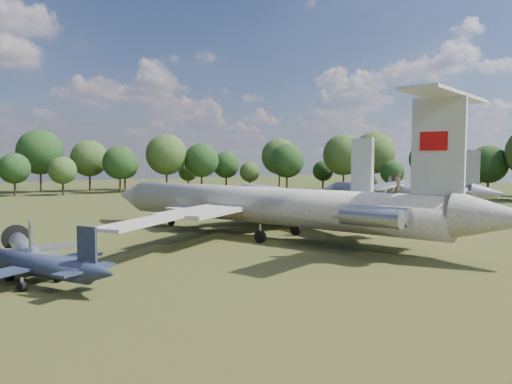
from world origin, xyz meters
TOP-DOWN VIEW (x-y plane):
  - ground at (0.00, 0.00)m, footprint 300.00×300.00m
  - il62_airliner at (5.23, -2.25)m, footprint 58.32×67.79m
  - tu104_jet at (15.99, 5.04)m, footprint 45.33×54.01m
  - an12_transport at (43.19, 8.05)m, footprint 41.54×43.39m
  - small_prop_west at (-20.71, -10.08)m, footprint 16.93×18.99m
  - small_prop_northwest at (-20.00, -2.45)m, footprint 12.21×15.78m
  - person_on_il62 at (9.38, -17.68)m, footprint 0.71×0.48m

SIDE VIEW (x-z plane):
  - ground at x=0.00m, z-range 0.00..0.00m
  - small_prop_northwest at x=-20.00m, z-range 0.00..2.17m
  - small_prop_west at x=-20.71m, z-range 0.00..2.29m
  - an12_transport at x=43.19m, z-range 0.00..4.48m
  - tu104_jet at x=15.99m, z-range 0.00..4.70m
  - il62_airliner at x=5.23m, z-range 0.00..5.71m
  - person_on_il62 at x=9.38m, z-range 5.71..7.60m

